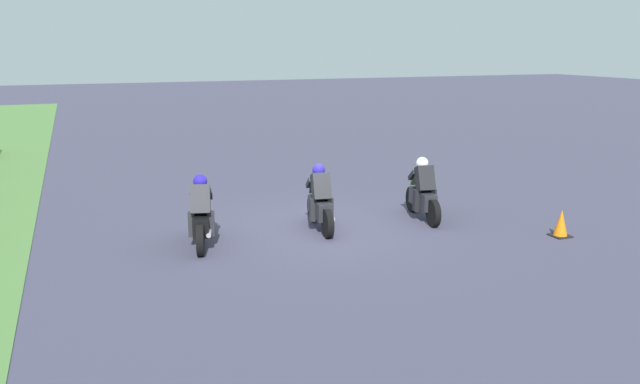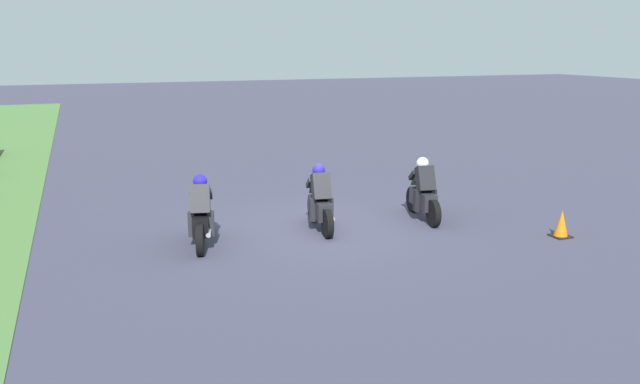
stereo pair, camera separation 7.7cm
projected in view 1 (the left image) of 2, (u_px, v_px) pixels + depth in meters
ground_plane at (322, 228)px, 14.49m from camera, size 120.00×120.00×0.00m
rider_lane_a at (423, 194)px, 15.17m from camera, size 2.04×0.61×1.51m
rider_lane_b at (320, 203)px, 14.32m from camera, size 2.04×0.58×1.51m
rider_lane_c at (202, 217)px, 13.16m from camera, size 2.02×0.65×1.51m
traffic_cone at (561, 224)px, 13.83m from camera, size 0.40×0.40×0.60m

